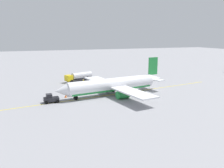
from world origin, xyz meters
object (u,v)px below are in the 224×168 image
at_px(fuel_tanker, 79,76).
at_px(pushback_tug, 51,99).
at_px(safety_cone_nose, 66,96).
at_px(airplane, 114,85).
at_px(refueling_worker, 83,82).

relative_size(fuel_tanker, pushback_tug, 3.09).
bearing_deg(safety_cone_nose, airplane, 173.78).
bearing_deg(refueling_worker, airplane, 104.45).
distance_m(refueling_worker, safety_cone_nose, 17.62).
bearing_deg(fuel_tanker, refueling_worker, 90.41).
relative_size(airplane, pushback_tug, 9.23).
xyz_separation_m(airplane, pushback_tug, (17.24, 2.16, -1.64)).
bearing_deg(fuel_tanker, pushback_tug, 62.23).
bearing_deg(pushback_tug, safety_cone_nose, -139.87).
bearing_deg(airplane, pushback_tug, 7.13).
bearing_deg(pushback_tug, airplane, -172.87).
bearing_deg(fuel_tanker, airplane, 101.05).
xyz_separation_m(airplane, fuel_tanker, (4.36, -22.31, -0.91)).
distance_m(airplane, pushback_tug, 17.45).
distance_m(fuel_tanker, safety_cone_nose, 22.65).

